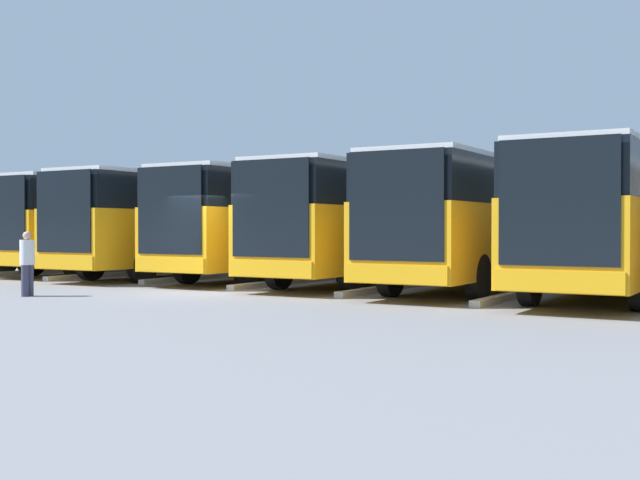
# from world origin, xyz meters

# --- Properties ---
(ground_plane) EXTENTS (600.00, 600.00, 0.00)m
(ground_plane) POSITION_xyz_m (0.00, 0.00, 0.00)
(ground_plane) COLOR gray
(bus_1) EXTENTS (3.51, 10.89, 3.42)m
(bus_1) POSITION_xyz_m (-8.94, -5.11, 1.90)
(bus_1) COLOR orange
(bus_1) RESTS_ON ground_plane
(curb_divider_1) EXTENTS (0.81, 5.88, 0.15)m
(curb_divider_1) POSITION_xyz_m (-7.15, -3.53, 0.07)
(curb_divider_1) COLOR #B2B2AD
(curb_divider_1) RESTS_ON ground_plane
(bus_2) EXTENTS (3.51, 10.89, 3.42)m
(bus_2) POSITION_xyz_m (-5.36, -5.35, 1.90)
(bus_2) COLOR orange
(bus_2) RESTS_ON ground_plane
(curb_divider_2) EXTENTS (0.81, 5.88, 0.15)m
(curb_divider_2) POSITION_xyz_m (-3.57, -3.77, 0.07)
(curb_divider_2) COLOR #B2B2AD
(curb_divider_2) RESTS_ON ground_plane
(bus_3) EXTENTS (3.51, 10.89, 3.42)m
(bus_3) POSITION_xyz_m (-1.79, -5.51, 1.90)
(bus_3) COLOR orange
(bus_3) RESTS_ON ground_plane
(curb_divider_3) EXTENTS (0.81, 5.88, 0.15)m
(curb_divider_3) POSITION_xyz_m (0.00, -3.93, 0.07)
(curb_divider_3) COLOR #B2B2AD
(curb_divider_3) RESTS_ON ground_plane
(bus_4) EXTENTS (3.51, 10.89, 3.42)m
(bus_4) POSITION_xyz_m (1.78, -5.61, 1.90)
(bus_4) COLOR orange
(bus_4) RESTS_ON ground_plane
(curb_divider_4) EXTENTS (0.81, 5.88, 0.15)m
(curb_divider_4) POSITION_xyz_m (3.57, -4.02, 0.07)
(curb_divider_4) COLOR #B2B2AD
(curb_divider_4) RESTS_ON ground_plane
(bus_5) EXTENTS (3.51, 10.89, 3.42)m
(bus_5) POSITION_xyz_m (5.36, -4.88, 1.90)
(bus_5) COLOR orange
(bus_5) RESTS_ON ground_plane
(curb_divider_5) EXTENTS (0.81, 5.88, 0.15)m
(curb_divider_5) POSITION_xyz_m (7.15, -3.30, 0.07)
(curb_divider_5) COLOR #B2B2AD
(curb_divider_5) RESTS_ON ground_plane
(bus_6) EXTENTS (3.51, 10.89, 3.42)m
(bus_6) POSITION_xyz_m (8.93, -5.18, 1.90)
(bus_6) COLOR orange
(bus_6) RESTS_ON ground_plane
(curb_divider_6) EXTENTS (0.81, 5.88, 0.15)m
(curb_divider_6) POSITION_xyz_m (10.72, -3.60, 0.07)
(curb_divider_6) COLOR #B2B2AD
(curb_divider_6) RESTS_ON ground_plane
(bus_7) EXTENTS (3.51, 10.89, 3.42)m
(bus_7) POSITION_xyz_m (12.51, -4.78, 1.90)
(bus_7) COLOR orange
(bus_7) RESTS_ON ground_plane
(pedestrian) EXTENTS (0.45, 0.45, 1.57)m
(pedestrian) POSITION_xyz_m (2.52, 3.14, 0.84)
(pedestrian) COLOR #38384C
(pedestrian) RESTS_ON ground_plane
(station_building) EXTENTS (28.17, 14.50, 4.17)m
(station_building) POSITION_xyz_m (0.00, -25.23, 2.11)
(station_building) COLOR beige
(station_building) RESTS_ON ground_plane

